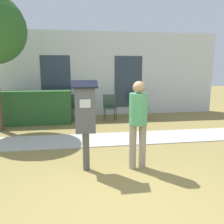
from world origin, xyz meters
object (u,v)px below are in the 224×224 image
object	(u,v)px
outdoor_chair_middle	(110,105)
outdoor_chair_right	(140,104)
parking_meter	(85,114)
outdoor_chair_left	(78,105)
person_standing	(138,118)

from	to	relation	value
outdoor_chair_middle	outdoor_chair_right	world-z (taller)	same
parking_meter	outdoor_chair_left	world-z (taller)	parking_meter
outdoor_chair_middle	parking_meter	bearing A→B (deg)	-97.44
person_standing	outdoor_chair_middle	xyz separation A→B (m)	(0.04, 4.01, -0.40)
parking_meter	outdoor_chair_right	distance (m)	4.50
person_standing	outdoor_chair_right	world-z (taller)	person_standing
parking_meter	outdoor_chair_middle	size ratio (longest dim) A/B	1.77
parking_meter	person_standing	distance (m)	0.93
outdoor_chair_left	parking_meter	bearing A→B (deg)	-88.35
person_standing	parking_meter	bearing A→B (deg)	151.25
parking_meter	person_standing	size ratio (longest dim) A/B	1.01
outdoor_chair_middle	outdoor_chair_right	size ratio (longest dim) A/B	1.00
outdoor_chair_right	outdoor_chair_left	bearing A→B (deg)	160.87
outdoor_chair_left	outdoor_chair_middle	distance (m)	1.14
person_standing	outdoor_chair_middle	bearing A→B (deg)	64.33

